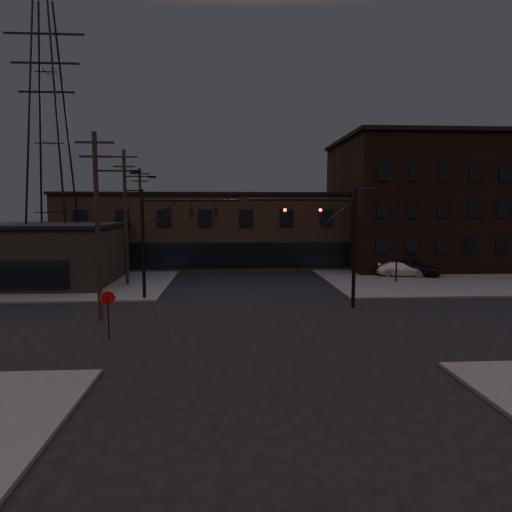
{
  "coord_description": "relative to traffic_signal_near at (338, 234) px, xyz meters",
  "views": [
    {
      "loc": [
        -1.87,
        -25.2,
        6.64
      ],
      "look_at": [
        -0.04,
        4.62,
        3.5
      ],
      "focal_mm": 32.0,
      "sensor_mm": 36.0,
      "label": 1
    }
  ],
  "objects": [
    {
      "name": "ground",
      "position": [
        -5.36,
        -4.5,
        -4.93
      ],
      "size": [
        140.0,
        140.0,
        0.0
      ],
      "primitive_type": "plane",
      "color": "black",
      "rests_on": "ground"
    },
    {
      "name": "sidewalk_ne",
      "position": [
        16.64,
        17.5,
        -4.86
      ],
      "size": [
        30.0,
        30.0,
        0.15
      ],
      "primitive_type": "cube",
      "color": "#474744",
      "rests_on": "ground"
    },
    {
      "name": "sidewalk_nw",
      "position": [
        -27.36,
        17.5,
        -4.86
      ],
      "size": [
        30.0,
        30.0,
        0.15
      ],
      "primitive_type": "cube",
      "color": "#474744",
      "rests_on": "ground"
    },
    {
      "name": "building_row",
      "position": [
        -5.36,
        23.5,
        -0.93
      ],
      "size": [
        40.0,
        12.0,
        8.0
      ],
      "primitive_type": "cube",
      "color": "#4E3929",
      "rests_on": "ground"
    },
    {
      "name": "building_right",
      "position": [
        16.64,
        21.5,
        2.07
      ],
      "size": [
        22.0,
        16.0,
        14.0
      ],
      "primitive_type": "cube",
      "color": "black",
      "rests_on": "ground"
    },
    {
      "name": "building_left",
      "position": [
        -25.36,
        11.5,
        -2.43
      ],
      "size": [
        16.0,
        12.0,
        5.0
      ],
      "primitive_type": "cube",
      "color": "black",
      "rests_on": "ground"
    },
    {
      "name": "traffic_signal_near",
      "position": [
        0.0,
        0.0,
        0.0
      ],
      "size": [
        7.12,
        0.24,
        8.0
      ],
      "color": "black",
      "rests_on": "ground"
    },
    {
      "name": "traffic_signal_far",
      "position": [
        -12.07,
        3.5,
        0.08
      ],
      "size": [
        7.12,
        0.24,
        8.0
      ],
      "color": "black",
      "rests_on": "ground"
    },
    {
      "name": "stop_sign",
      "position": [
        -13.36,
        -6.49,
        -3.09
      ],
      "size": [
        0.72,
        0.33,
        2.48
      ],
      "color": "black",
      "rests_on": "ground"
    },
    {
      "name": "utility_pole_near",
      "position": [
        -14.79,
        -2.5,
        0.94
      ],
      "size": [
        3.7,
        0.28,
        11.0
      ],
      "color": "black",
      "rests_on": "ground"
    },
    {
      "name": "utility_pole_mid",
      "position": [
        -15.79,
        9.5,
        1.19
      ],
      "size": [
        3.7,
        0.28,
        11.5
      ],
      "color": "black",
      "rests_on": "ground"
    },
    {
      "name": "utility_pole_far",
      "position": [
        -16.86,
        21.5,
        0.85
      ],
      "size": [
        2.2,
        0.28,
        11.0
      ],
      "color": "black",
      "rests_on": "ground"
    },
    {
      "name": "transmission_tower",
      "position": [
        -23.36,
        13.5,
        7.57
      ],
      "size": [
        7.0,
        7.0,
        25.0
      ],
      "primitive_type": null,
      "color": "black",
      "rests_on": "ground"
    },
    {
      "name": "lot_light_a",
      "position": [
        7.64,
        9.5,
        0.58
      ],
      "size": [
        1.5,
        0.28,
        9.14
      ],
      "color": "black",
      "rests_on": "ground"
    },
    {
      "name": "lot_light_b",
      "position": [
        13.64,
        14.5,
        0.58
      ],
      "size": [
        1.5,
        0.28,
        9.14
      ],
      "color": "black",
      "rests_on": "ground"
    },
    {
      "name": "parked_car_lot_a",
      "position": [
        10.7,
        12.68,
        -3.99
      ],
      "size": [
        5.0,
        3.58,
        1.58
      ],
      "primitive_type": "imported",
      "rotation": [
        0.0,
        0.0,
        1.16
      ],
      "color": "black",
      "rests_on": "sidewalk_ne"
    },
    {
      "name": "parked_car_lot_b",
      "position": [
        9.31,
        12.82,
        -4.13
      ],
      "size": [
        4.77,
        2.69,
        1.3
      ],
      "primitive_type": "imported",
      "rotation": [
        0.0,
        0.0,
        1.37
      ],
      "color": "silver",
      "rests_on": "sidewalk_ne"
    },
    {
      "name": "car_crossing",
      "position": [
        0.14,
        19.85,
        -4.19
      ],
      "size": [
        2.81,
        4.78,
        1.49
      ],
      "primitive_type": "imported",
      "rotation": [
        0.0,
        0.0,
        0.29
      ],
      "color": "black",
      "rests_on": "ground"
    }
  ]
}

